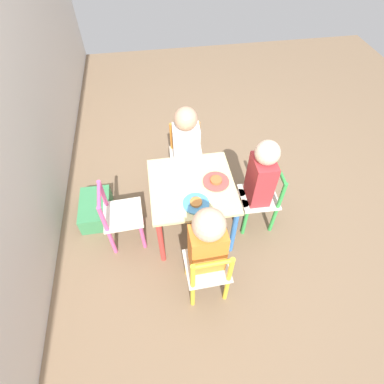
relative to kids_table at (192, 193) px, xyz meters
name	(u,v)px	position (x,y,z in m)	size (l,w,h in m)	color
ground_plane	(192,226)	(0.00, 0.00, -0.41)	(6.00, 6.00, 0.00)	#7F664C
kids_table	(192,193)	(0.00, 0.00, 0.00)	(0.55, 0.55, 0.48)	beige
chair_yellow	(207,271)	(-0.50, -0.01, -0.14)	(0.27, 0.27, 0.53)	silver
chair_green	(261,198)	(-0.02, -0.50, -0.14)	(0.27, 0.27, 0.53)	silver
chair_orange	(186,156)	(0.50, -0.03, -0.14)	(0.28, 0.28, 0.53)	silver
chair_pink	(120,217)	(-0.02, 0.50, -0.14)	(0.27, 0.27, 0.53)	silver
child_left	(207,244)	(-0.44, -0.01, 0.08)	(0.22, 0.20, 0.79)	#4C608E
child_front	(258,180)	(-0.01, -0.44, 0.06)	(0.20, 0.21, 0.79)	#7A6B5B
child_right	(186,143)	(0.44, -0.03, 0.05)	(0.22, 0.21, 0.75)	#38383D
plate_left	(196,203)	(-0.16, 0.00, 0.09)	(0.17, 0.17, 0.03)	#4C9EE0
plate_front	(216,181)	(0.00, -0.16, 0.09)	(0.17, 0.17, 0.03)	#E54C47
storage_bin	(96,209)	(0.22, 0.72, -0.33)	(0.35, 0.23, 0.15)	#3D8E56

